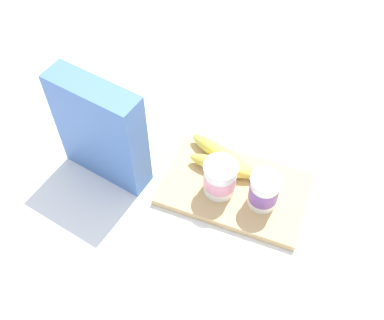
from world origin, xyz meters
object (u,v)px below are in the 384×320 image
object	(u,v)px
cutting_board	(235,189)
yogurt_cup_front	(264,191)
cereal_box	(101,131)
banana_bunch	(222,160)
yogurt_cup_back	(220,178)

from	to	relation	value
cutting_board	yogurt_cup_front	bearing A→B (deg)	164.21
cutting_board	yogurt_cup_front	distance (m)	0.09
yogurt_cup_front	cutting_board	bearing A→B (deg)	-15.79
cereal_box	yogurt_cup_front	world-z (taller)	cereal_box
cutting_board	banana_bunch	xyz separation A→B (m)	(0.05, -0.05, 0.03)
cutting_board	cereal_box	bearing A→B (deg)	8.32
cutting_board	yogurt_cup_front	world-z (taller)	yogurt_cup_front
cereal_box	yogurt_cup_back	bearing A→B (deg)	-164.11
yogurt_cup_back	cereal_box	bearing A→B (deg)	5.00
yogurt_cup_back	banana_bunch	distance (m)	0.07
banana_bunch	yogurt_cup_back	bearing A→B (deg)	103.85
yogurt_cup_front	banana_bunch	xyz separation A→B (m)	(0.11, -0.07, -0.02)
yogurt_cup_front	yogurt_cup_back	xyz separation A→B (m)	(0.10, 0.00, 0.00)
cutting_board	cereal_box	size ratio (longest dim) A/B	1.23
yogurt_cup_front	yogurt_cup_back	bearing A→B (deg)	0.76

